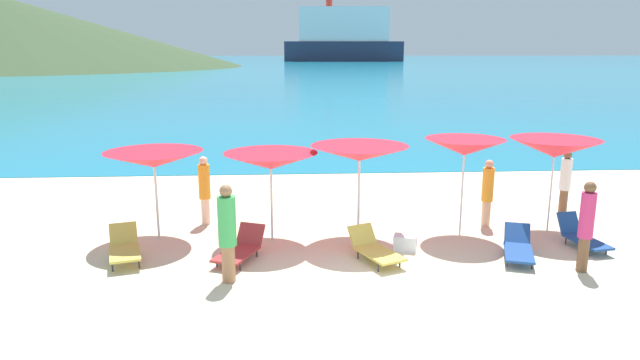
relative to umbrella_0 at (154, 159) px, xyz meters
The scene contains 19 objects.
ground_plane 8.29m from the umbrella_0, 53.48° to the left, with size 50.00×100.00×0.30m, color beige.
ocean_water 226.99m from the umbrella_0, 88.79° to the left, with size 650.00×440.00×0.02m, color teal.
umbrella_0 is the anchor object (origin of this frame).
umbrella_1 2.71m from the umbrella_0, ahead, with size 2.21×2.21×2.10m.
umbrella_2 4.74m from the umbrella_0, ahead, with size 2.48×2.48×2.25m.
umbrella_3 7.25m from the umbrella_0, ahead, with size 1.95×1.95×2.35m.
umbrella_4 9.49m from the umbrella_0, ahead, with size 2.27×2.27×2.31m.
lounge_chair_0 2.19m from the umbrella_0, 106.01° to the right, with size 0.98×1.55×0.66m.
lounge_chair_1 8.37m from the umbrella_0, 12.44° to the right, with size 1.04×1.65×0.58m.
lounge_chair_2 3.03m from the umbrella_0, 36.18° to the right, with size 1.12×1.56×0.63m.
lounge_chair_3 5.45m from the umbrella_0, 19.64° to the right, with size 1.14×1.57×0.63m.
lounge_chair_4 9.93m from the umbrella_0, ahead, with size 0.73×1.47×0.67m.
beachgoer_0 3.41m from the umbrella_0, 54.59° to the right, with size 0.35×0.35×1.93m.
beachgoer_1 8.17m from the umbrella_0, ahead, with size 0.29×0.29×1.72m.
beachgoer_2 1.75m from the umbrella_0, 48.93° to the left, with size 0.29×0.29×1.77m.
beachgoer_3 9.40m from the umbrella_0, 16.04° to the right, with size 0.29×0.29×1.87m.
beachgoer_4 10.75m from the umbrella_0, ahead, with size 0.30×0.30×1.74m.
cooler_box 6.05m from the umbrella_0, 11.36° to the right, with size 0.50×0.36×0.34m, color white.
cruise_ship 216.51m from the umbrella_0, 82.98° to the left, with size 46.95×10.18×23.78m.
Camera 1 is at (-1.74, -9.45, 4.38)m, focal length 31.72 mm.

